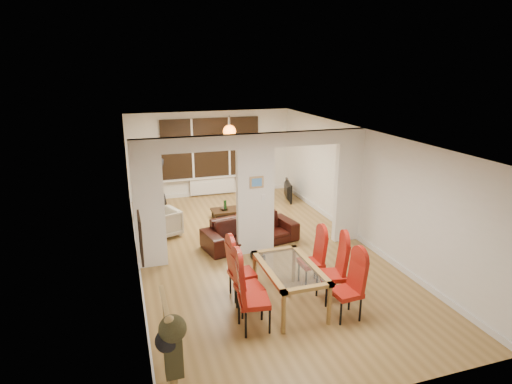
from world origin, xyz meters
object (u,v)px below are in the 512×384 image
dining_table (289,286)px  television (285,191)px  dining_chair_lb (249,283)px  sofa (250,231)px  dining_chair_rb (332,271)px  bottle (225,205)px  dining_chair_la (254,296)px  dining_chair_rc (311,259)px  armchair (163,223)px  dining_chair_lc (242,269)px  bowl (224,209)px  person (158,191)px  coffee_table (233,213)px  dining_chair_ra (346,288)px

dining_table → television: 5.91m
dining_chair_lb → sofa: (0.84, 2.65, -0.20)m
dining_chair_rb → bottle: size_ratio=3.78×
dining_chair_la → dining_chair_rc: size_ratio=1.12×
dining_chair_rc → armchair: bearing=127.1°
television → armchair: bearing=127.7°
dining_chair_lc → bowl: (0.64, 3.96, -0.25)m
person → coffee_table: 2.05m
sofa → bowl: bearing=84.3°
armchair → bottle: (1.68, 0.65, 0.07)m
dining_chair_ra → sofa: size_ratio=0.49×
bottle → bowl: bottle is taller
dining_chair_la → person: person is taller
dining_chair_lb → armchair: dining_chair_lb is taller
dining_table → bottle: bearing=90.4°
dining_table → dining_chair_rb: dining_chair_rb is taller
dining_chair_ra → dining_chair_rc: bearing=89.3°
television → dining_chair_ra: bearing=-179.9°
sofa → person: 2.81m
armchair → dining_table: bearing=3.9°
dining_chair_la → dining_chair_lb: size_ratio=1.11×
bowl → television: bearing=26.2°
coffee_table → dining_chair_la: bearing=-101.0°
coffee_table → dining_chair_rb: bearing=-82.8°
armchair → television: armchair is taller
bowl → dining_chair_rb: bearing=-80.0°
dining_chair_ra → bottle: 5.09m
armchair → dining_chair_rb: bearing=12.2°
dining_chair_rb → dining_chair_la: bearing=-152.8°
dining_chair_rb → person: size_ratio=0.64×
dining_chair_lc → dining_chair_rb: bearing=-25.3°
sofa → bottle: size_ratio=7.37×
dining_table → television: size_ratio=1.57×
dining_chair_la → dining_chair_ra: dining_chair_la is taller
dining_chair_lc → coffee_table: 4.08m
bottle → bowl: size_ratio=1.39×
dining_chair_lc → bottle: dining_chair_lc is taller
dining_chair_lc → bottle: 3.97m
sofa → person: bearing=120.7°
dining_chair_lb → dining_chair_rc: size_ratio=1.01×
dining_chair_ra → bowl: dining_chair_ra is taller
sofa → coffee_table: bearing=77.0°
dining_chair_lb → bowl: size_ratio=4.93×
dining_chair_lb → dining_chair_ra: dining_chair_ra is taller
dining_table → dining_chair_rb: bearing=-5.3°
dining_chair_lb → person: person is taller
dining_chair_rc → sofa: 2.20m
person → armchair: bearing=11.4°
armchair → dining_chair_lc: bearing=-3.2°
television → bowl: (-2.16, -1.06, -0.00)m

